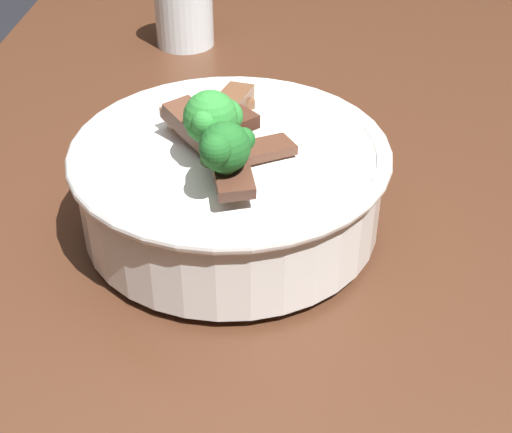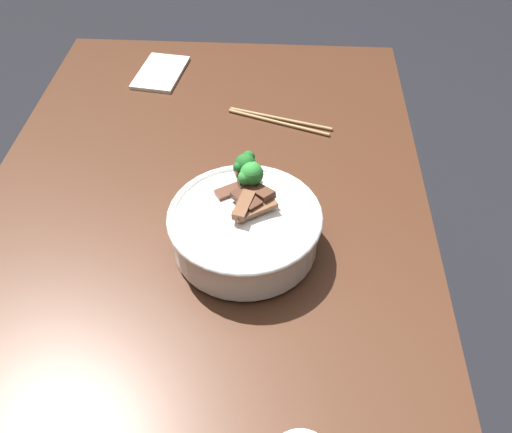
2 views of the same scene
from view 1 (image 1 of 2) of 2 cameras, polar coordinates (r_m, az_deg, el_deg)
name	(u,v)px [view 1 (image 1 of 2)]	position (r m, az deg, el deg)	size (l,w,h in m)	color
dining_table	(326,289)	(0.69, 5.53, -5.72)	(1.47, 0.80, 0.79)	#472819
rice_bowl	(230,174)	(0.55, -2.05, 3.39)	(0.24, 0.24, 0.14)	white
drinking_glass	(184,12)	(0.91, -5.69, 15.70)	(0.07, 0.07, 0.09)	white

